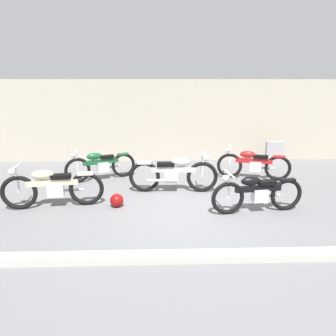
{
  "coord_description": "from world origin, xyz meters",
  "views": [
    {
      "loc": [
        -0.55,
        -6.08,
        2.62
      ],
      "look_at": [
        -0.31,
        1.38,
        0.55
      ],
      "focal_mm": 32.06,
      "sensor_mm": 36.0,
      "label": 1
    }
  ],
  "objects_px": {
    "stone_marker": "(274,153)",
    "motorcycle_cream": "(52,187)",
    "motorcycle_black": "(257,193)",
    "motorcycle_green": "(100,165)",
    "helmet": "(117,200)",
    "motorcycle_silver": "(174,173)",
    "motorcycle_red": "(253,164)"
  },
  "relations": [
    {
      "from": "helmet",
      "to": "motorcycle_green",
      "type": "height_order",
      "value": "motorcycle_green"
    },
    {
      "from": "motorcycle_silver",
      "to": "motorcycle_green",
      "type": "height_order",
      "value": "motorcycle_silver"
    },
    {
      "from": "stone_marker",
      "to": "motorcycle_red",
      "type": "bearing_deg",
      "value": -126.82
    },
    {
      "from": "helmet",
      "to": "motorcycle_black",
      "type": "relative_size",
      "value": 0.15
    },
    {
      "from": "motorcycle_cream",
      "to": "stone_marker",
      "type": "bearing_deg",
      "value": -158.91
    },
    {
      "from": "motorcycle_green",
      "to": "stone_marker",
      "type": "bearing_deg",
      "value": 171.55
    },
    {
      "from": "helmet",
      "to": "motorcycle_black",
      "type": "height_order",
      "value": "motorcycle_black"
    },
    {
      "from": "helmet",
      "to": "motorcycle_cream",
      "type": "xyz_separation_m",
      "value": [
        -1.4,
        0.03,
        0.32
      ]
    },
    {
      "from": "motorcycle_red",
      "to": "motorcycle_cream",
      "type": "height_order",
      "value": "motorcycle_cream"
    },
    {
      "from": "motorcycle_black",
      "to": "motorcycle_green",
      "type": "bearing_deg",
      "value": -40.16
    },
    {
      "from": "motorcycle_silver",
      "to": "motorcycle_black",
      "type": "height_order",
      "value": "motorcycle_silver"
    },
    {
      "from": "motorcycle_black",
      "to": "motorcycle_red",
      "type": "distance_m",
      "value": 2.41
    },
    {
      "from": "motorcycle_black",
      "to": "motorcycle_green",
      "type": "height_order",
      "value": "same"
    },
    {
      "from": "motorcycle_black",
      "to": "stone_marker",
      "type": "bearing_deg",
      "value": -122.48
    },
    {
      "from": "stone_marker",
      "to": "helmet",
      "type": "xyz_separation_m",
      "value": [
        -4.86,
        -3.59,
        -0.24
      ]
    },
    {
      "from": "motorcycle_silver",
      "to": "motorcycle_red",
      "type": "relative_size",
      "value": 1.11
    },
    {
      "from": "motorcycle_silver",
      "to": "motorcycle_green",
      "type": "xyz_separation_m",
      "value": [
        -2.04,
        1.07,
        -0.05
      ]
    },
    {
      "from": "motorcycle_cream",
      "to": "motorcycle_red",
      "type": "bearing_deg",
      "value": -167.72
    },
    {
      "from": "stone_marker",
      "to": "motorcycle_cream",
      "type": "height_order",
      "value": "motorcycle_cream"
    },
    {
      "from": "motorcycle_black",
      "to": "helmet",
      "type": "bearing_deg",
      "value": -14.7
    },
    {
      "from": "motorcycle_red",
      "to": "motorcycle_green",
      "type": "relative_size",
      "value": 1.08
    },
    {
      "from": "helmet",
      "to": "motorcycle_silver",
      "type": "distance_m",
      "value": 1.66
    },
    {
      "from": "motorcycle_green",
      "to": "motorcycle_cream",
      "type": "height_order",
      "value": "motorcycle_cream"
    },
    {
      "from": "helmet",
      "to": "motorcycle_silver",
      "type": "relative_size",
      "value": 0.13
    },
    {
      "from": "motorcycle_silver",
      "to": "motorcycle_red",
      "type": "bearing_deg",
      "value": 25.76
    },
    {
      "from": "helmet",
      "to": "motorcycle_cream",
      "type": "bearing_deg",
      "value": 178.79
    },
    {
      "from": "motorcycle_silver",
      "to": "motorcycle_cream",
      "type": "relative_size",
      "value": 1.03
    },
    {
      "from": "motorcycle_silver",
      "to": "motorcycle_red",
      "type": "height_order",
      "value": "motorcycle_silver"
    },
    {
      "from": "stone_marker",
      "to": "motorcycle_black",
      "type": "height_order",
      "value": "motorcycle_black"
    },
    {
      "from": "motorcycle_green",
      "to": "motorcycle_cream",
      "type": "bearing_deg",
      "value": 46.59
    },
    {
      "from": "stone_marker",
      "to": "helmet",
      "type": "distance_m",
      "value": 6.05
    },
    {
      "from": "helmet",
      "to": "motorcycle_silver",
      "type": "height_order",
      "value": "motorcycle_silver"
    }
  ]
}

